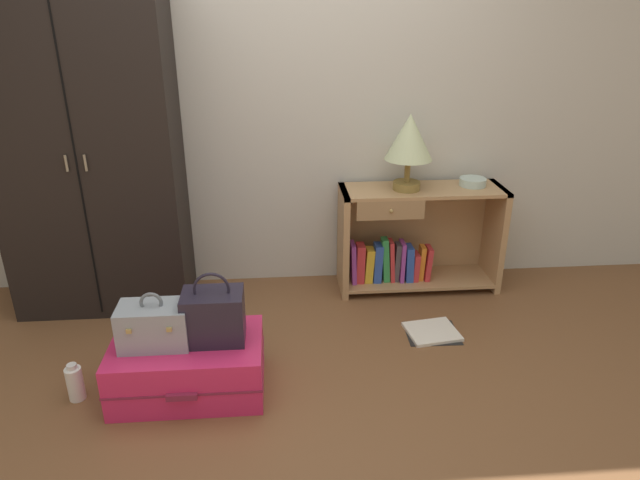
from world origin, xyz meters
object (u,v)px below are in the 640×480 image
object	(u,v)px
table_lamp	(409,140)
train_case	(154,325)
wardrobe	(89,152)
handbag	(214,316)
bookshelf	(411,240)
bowl	(473,182)
bottle	(75,383)
suitcase_large	(189,366)
open_book_on_floor	(432,332)

from	to	relation	value
table_lamp	train_case	xyz separation A→B (m)	(-1.40, -0.99, -0.62)
wardrobe	handbag	xyz separation A→B (m)	(0.76, -0.94, -0.57)
table_lamp	bookshelf	bearing A→B (deg)	24.54
train_case	handbag	size ratio (longest dim) A/B	0.91
bowl	bottle	world-z (taller)	bowl
table_lamp	suitcase_large	size ratio (longest dim) A/B	0.65
train_case	suitcase_large	bearing A→B (deg)	3.44
bookshelf	suitcase_large	size ratio (longest dim) A/B	1.43
bookshelf	train_case	xyz separation A→B (m)	(-1.47, -1.02, 0.05)
train_case	handbag	xyz separation A→B (m)	(0.28, 0.02, 0.02)
wardrobe	bowl	bearing A→B (deg)	1.83
wardrobe	handbag	size ratio (longest dim) A/B	5.46
suitcase_large	bottle	xyz separation A→B (m)	(-0.54, -0.03, -0.05)
table_lamp	suitcase_large	bearing A→B (deg)	-142.23
handbag	open_book_on_floor	distance (m)	1.31
suitcase_large	bottle	size ratio (longest dim) A/B	3.72
train_case	handbag	distance (m)	0.28
train_case	handbag	world-z (taller)	handbag
table_lamp	open_book_on_floor	xyz separation A→B (m)	(0.06, -0.58, -1.00)
open_book_on_floor	bookshelf	bearing A→B (deg)	90.06
wardrobe	open_book_on_floor	bearing A→B (deg)	-15.75
suitcase_large	open_book_on_floor	world-z (taller)	suitcase_large
table_lamp	wardrobe	bearing A→B (deg)	-179.08
table_lamp	handbag	bearing A→B (deg)	-139.37
handbag	table_lamp	bearing A→B (deg)	40.63
table_lamp	train_case	size ratio (longest dim) A/B	1.46
train_case	handbag	bearing A→B (deg)	4.61
train_case	open_book_on_floor	world-z (taller)	train_case
suitcase_large	train_case	bearing A→B (deg)	-176.56
wardrobe	bottle	size ratio (longest dim) A/B	9.93
table_lamp	bowl	distance (m)	0.53
wardrobe	table_lamp	xyz separation A→B (m)	(1.89, 0.03, 0.03)
wardrobe	bottle	xyz separation A→B (m)	(0.08, -0.98, -0.88)
table_lamp	suitcase_large	distance (m)	1.82
suitcase_large	bowl	bearing A→B (deg)	31.01
bookshelf	train_case	distance (m)	1.79
bookshelf	suitcase_large	distance (m)	1.68
bottle	open_book_on_floor	world-z (taller)	bottle
wardrobe	table_lamp	bearing A→B (deg)	0.92
wardrobe	bottle	bearing A→B (deg)	-85.42
table_lamp	suitcase_large	world-z (taller)	table_lamp
wardrobe	open_book_on_floor	distance (m)	2.24
suitcase_large	train_case	size ratio (longest dim) A/B	2.25
bottle	open_book_on_floor	xyz separation A→B (m)	(1.87, 0.43, -0.08)
table_lamp	bowl	world-z (taller)	table_lamp
train_case	open_book_on_floor	distance (m)	1.57
bottle	table_lamp	bearing A→B (deg)	29.20
bookshelf	open_book_on_floor	distance (m)	0.69
handbag	open_book_on_floor	size ratio (longest dim) A/B	1.12
suitcase_large	open_book_on_floor	xyz separation A→B (m)	(1.33, 0.40, -0.13)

